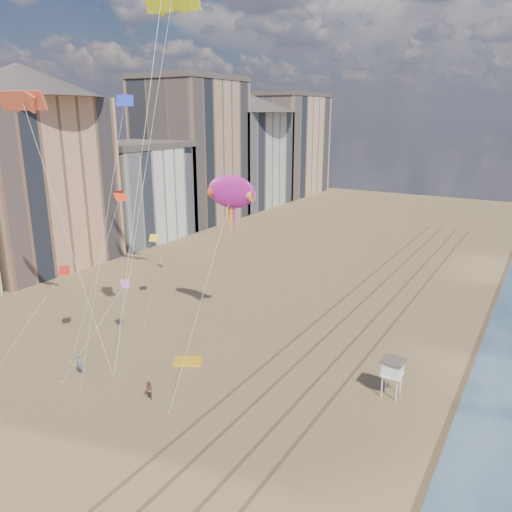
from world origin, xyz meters
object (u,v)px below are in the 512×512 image
(lifeguard_stand, at_px, (393,368))
(show_kite, at_px, (231,192))
(kite_flyer_b, at_px, (149,390))
(kite_flyer_a, at_px, (80,364))
(grounded_kite, at_px, (188,361))

(lifeguard_stand, relative_size, show_kite, 0.16)
(lifeguard_stand, distance_m, kite_flyer_b, 19.37)
(show_kite, relative_size, kite_flyer_b, 12.57)
(lifeguard_stand, relative_size, kite_flyer_b, 1.97)
(lifeguard_stand, bearing_deg, show_kite, 169.34)
(show_kite, distance_m, kite_flyer_b, 19.45)
(kite_flyer_a, distance_m, kite_flyer_b, 7.90)
(grounded_kite, xyz_separation_m, kite_flyer_a, (-6.76, -6.40, 0.78))
(show_kite, height_order, kite_flyer_a, show_kite)
(lifeguard_stand, bearing_deg, kite_flyer_a, -156.67)
(grounded_kite, relative_size, kite_flyer_b, 1.57)
(kite_flyer_a, bearing_deg, show_kite, 45.64)
(lifeguard_stand, relative_size, kite_flyer_a, 1.71)
(lifeguard_stand, bearing_deg, grounded_kite, -166.99)
(lifeguard_stand, xyz_separation_m, grounded_kite, (-17.42, -4.02, -2.29))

